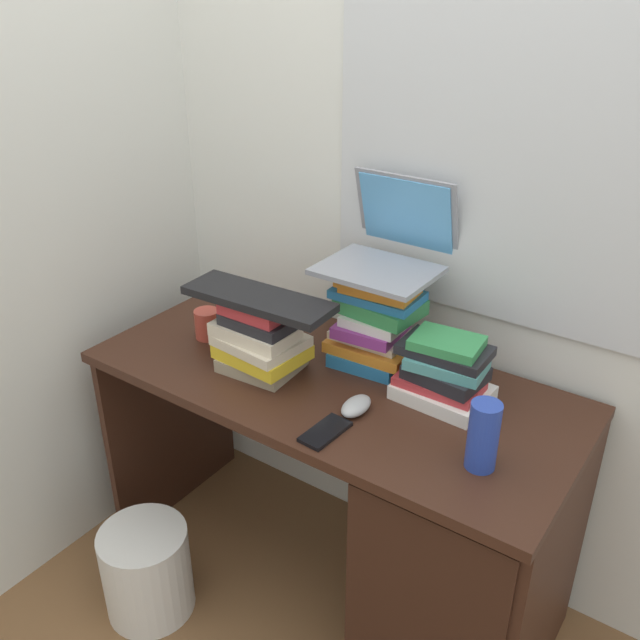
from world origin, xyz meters
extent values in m
plane|color=brown|center=(0.00, 0.00, 0.00)|extent=(6.00, 6.00, 0.00)
cube|color=silver|center=(0.00, 0.35, 1.30)|extent=(6.00, 0.05, 2.60)
cube|color=silver|center=(0.27, 0.32, 1.30)|extent=(0.90, 0.01, 0.80)
cube|color=silver|center=(-0.82, 0.00, 1.30)|extent=(0.05, 6.00, 2.60)
cube|color=#381E14|center=(0.00, 0.00, 0.74)|extent=(1.35, 0.61, 0.03)
cube|color=#381E14|center=(-0.66, 0.00, 0.36)|extent=(0.02, 0.56, 0.72)
cube|color=#381E14|center=(0.66, 0.00, 0.36)|extent=(0.02, 0.56, 0.72)
cube|color=#321B12|center=(0.45, -0.03, 0.36)|extent=(0.41, 0.52, 0.69)
cube|color=#2672B2|center=(0.04, 0.14, 0.77)|extent=(0.21, 0.20, 0.04)
cube|color=orange|center=(0.05, 0.15, 0.81)|extent=(0.24, 0.20, 0.03)
cube|color=beige|center=(0.04, 0.15, 0.83)|extent=(0.21, 0.15, 0.02)
cube|color=#8C338C|center=(0.04, 0.14, 0.86)|extent=(0.19, 0.19, 0.03)
cube|color=white|center=(0.06, 0.14, 0.89)|extent=(0.17, 0.14, 0.03)
cube|color=#338C4C|center=(0.06, 0.16, 0.93)|extent=(0.23, 0.17, 0.04)
cube|color=#2672B2|center=(0.05, 0.15, 0.96)|extent=(0.24, 0.15, 0.02)
cube|color=orange|center=(0.06, 0.15, 0.98)|extent=(0.20, 0.14, 0.02)
cube|color=orange|center=(0.06, 0.14, 1.01)|extent=(0.22, 0.17, 0.03)
cube|color=gray|center=(-0.19, -0.07, 0.77)|extent=(0.21, 0.19, 0.04)
cube|color=yellow|center=(-0.18, -0.07, 0.81)|extent=(0.24, 0.19, 0.04)
cube|color=beige|center=(-0.18, -0.07, 0.84)|extent=(0.24, 0.20, 0.03)
cube|color=beige|center=(-0.19, -0.08, 0.88)|extent=(0.23, 0.14, 0.04)
cube|color=black|center=(-0.18, -0.08, 0.91)|extent=(0.20, 0.13, 0.03)
cube|color=#B22D33|center=(-0.19, -0.07, 0.95)|extent=(0.18, 0.14, 0.04)
cube|color=white|center=(0.29, 0.08, 0.77)|extent=(0.24, 0.18, 0.04)
cube|color=#B22D33|center=(0.29, 0.07, 0.80)|extent=(0.22, 0.12, 0.02)
cube|color=black|center=(0.30, 0.09, 0.83)|extent=(0.20, 0.16, 0.04)
cube|color=teal|center=(0.30, 0.08, 0.87)|extent=(0.20, 0.14, 0.03)
cube|color=black|center=(0.29, 0.09, 0.89)|extent=(0.23, 0.14, 0.02)
cube|color=#338C4C|center=(0.29, 0.09, 0.92)|extent=(0.18, 0.14, 0.03)
cube|color=gray|center=(0.05, 0.15, 1.03)|extent=(0.30, 0.24, 0.01)
cube|color=gray|center=(0.05, 0.29, 1.15)|extent=(0.30, 0.07, 0.23)
cube|color=#59A5E5|center=(0.05, 0.29, 1.15)|extent=(0.27, 0.06, 0.20)
cube|color=black|center=(-0.18, -0.08, 0.98)|extent=(0.43, 0.16, 0.02)
ellipsoid|color=#A5A8AD|center=(0.14, -0.10, 0.77)|extent=(0.06, 0.10, 0.04)
cylinder|color=#B23F33|center=(-0.44, -0.02, 0.80)|extent=(0.07, 0.07, 0.09)
torus|color=#B23F33|center=(-0.39, -0.02, 0.80)|extent=(0.05, 0.01, 0.05)
cylinder|color=#263FA5|center=(0.48, -0.12, 0.84)|extent=(0.07, 0.07, 0.17)
cube|color=black|center=(0.13, -0.21, 0.76)|extent=(0.07, 0.14, 0.01)
cylinder|color=silver|center=(-0.38, -0.41, 0.15)|extent=(0.26, 0.26, 0.29)
camera|label=1|loc=(0.90, -1.34, 1.76)|focal=39.02mm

